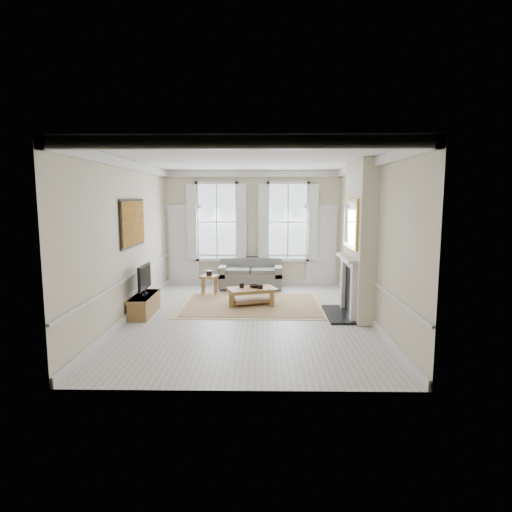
{
  "coord_description": "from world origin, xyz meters",
  "views": [
    {
      "loc": [
        0.31,
        -9.1,
        2.6
      ],
      "look_at": [
        0.15,
        0.82,
        1.25
      ],
      "focal_mm": 30.0,
      "sensor_mm": 36.0,
      "label": 1
    }
  ],
  "objects_px": {
    "sofa": "(251,276)",
    "tv_stand": "(144,305)",
    "coffee_table": "(252,291)",
    "side_table": "(209,279)"
  },
  "relations": [
    {
      "from": "side_table",
      "to": "tv_stand",
      "type": "distance_m",
      "value": 2.4
    },
    {
      "from": "coffee_table",
      "to": "tv_stand",
      "type": "bearing_deg",
      "value": -179.16
    },
    {
      "from": "side_table",
      "to": "tv_stand",
      "type": "relative_size",
      "value": 0.42
    },
    {
      "from": "side_table",
      "to": "coffee_table",
      "type": "relative_size",
      "value": 0.41
    },
    {
      "from": "sofa",
      "to": "side_table",
      "type": "relative_size",
      "value": 3.4
    },
    {
      "from": "coffee_table",
      "to": "tv_stand",
      "type": "height_order",
      "value": "tv_stand"
    },
    {
      "from": "side_table",
      "to": "coffee_table",
      "type": "distance_m",
      "value": 1.68
    },
    {
      "from": "side_table",
      "to": "coffee_table",
      "type": "bearing_deg",
      "value": -45.04
    },
    {
      "from": "sofa",
      "to": "tv_stand",
      "type": "height_order",
      "value": "sofa"
    },
    {
      "from": "sofa",
      "to": "tv_stand",
      "type": "bearing_deg",
      "value": -128.23
    }
  ]
}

